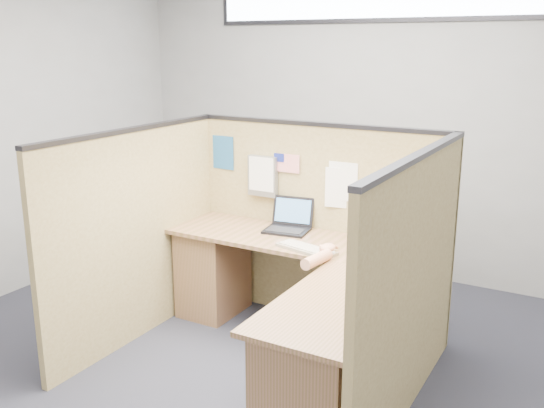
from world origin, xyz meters
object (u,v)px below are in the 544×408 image
Objects in this scene: keyboard at (306,249)px; mouse at (328,251)px; l_desk at (295,308)px; laptop at (290,222)px.

keyboard is 4.04× the size of mouse.
l_desk is 5.57× the size of laptop.
laptop reaches higher than mouse.
laptop reaches higher than l_desk.
mouse is (0.14, 0.19, 0.36)m from l_desk.
keyboard is at bearing 180.00° from mouse.
laptop is 3.12× the size of mouse.
mouse reaches higher than l_desk.
l_desk is 0.76m from laptop.
l_desk is 0.40m from keyboard.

